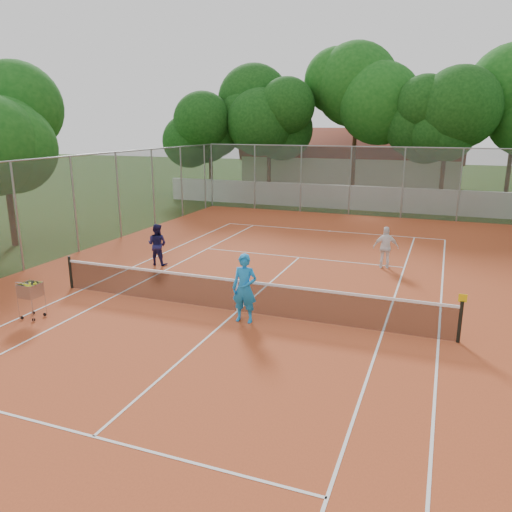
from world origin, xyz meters
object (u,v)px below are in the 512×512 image
(ball_hopper, at_px, (31,299))
(tennis_net, at_px, (237,295))
(player_far_left, at_px, (157,244))
(player_near, at_px, (245,288))
(clubhouse, at_px, (353,162))
(player_far_right, at_px, (386,247))

(ball_hopper, bearing_deg, tennis_net, 12.26)
(player_far_left, bearing_deg, tennis_net, 142.69)
(player_near, bearing_deg, tennis_net, 125.77)
(tennis_net, distance_m, ball_hopper, 5.70)
(player_near, height_order, ball_hopper, player_near)
(tennis_net, relative_size, ball_hopper, 10.69)
(clubhouse, height_order, player_far_right, clubhouse)
(player_near, relative_size, ball_hopper, 1.71)
(player_far_left, xyz_separation_m, player_far_right, (8.19, 2.65, -0.01))
(player_near, bearing_deg, player_far_right, 64.54)
(player_near, distance_m, player_far_left, 6.66)
(player_far_right, height_order, ball_hopper, player_far_right)
(tennis_net, bearing_deg, clubhouse, 93.95)
(tennis_net, bearing_deg, ball_hopper, -153.83)
(tennis_net, height_order, clubhouse, clubhouse)
(player_far_left, distance_m, player_far_right, 8.61)
(clubhouse, xyz_separation_m, player_far_left, (-2.78, -25.54, -1.38))
(clubhouse, distance_m, player_near, 29.75)
(player_far_right, bearing_deg, player_near, 56.56)
(tennis_net, bearing_deg, player_far_right, 60.81)
(player_near, xyz_separation_m, player_far_right, (2.93, 6.74, -0.16))
(player_far_left, bearing_deg, ball_hopper, 85.39)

